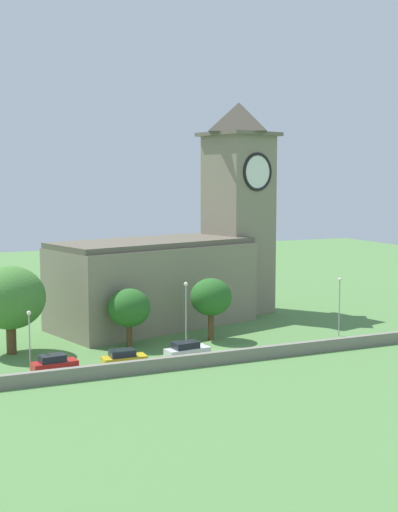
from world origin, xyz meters
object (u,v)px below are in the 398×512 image
at_px(car_white, 187,350).
at_px(tree_riverside_east, 10,298).
at_px(car_red, 54,364).
at_px(streetlamp_west_mid, 186,306).
at_px(church, 184,255).
at_px(tree_churchyard, 211,297).
at_px(car_yellow, 124,359).
at_px(streetlamp_central, 340,297).
at_px(streetlamp_west_end, 29,330).
at_px(tree_by_tower, 129,308).

bearing_deg(car_white, tree_riverside_east, 149.54).
relative_size(car_red, streetlamp_west_mid, 0.58).
distance_m(church, tree_churchyard, 12.50).
xyz_separation_m(car_red, tree_riverside_east, (-2.56, 9.39, 5.15)).
relative_size(car_yellow, streetlamp_central, 0.63).
bearing_deg(church, car_yellow, -126.90).
bearing_deg(car_yellow, streetlamp_west_end, 162.31).
xyz_separation_m(car_red, tree_churchyard, (19.75, 6.61, 4.11)).
bearing_deg(tree_churchyard, streetlamp_west_mid, -138.05).
distance_m(streetlamp_west_mid, tree_by_tower, 6.91).
distance_m(car_red, streetlamp_central, 34.92).
xyz_separation_m(church, tree_by_tower, (-11.37, -11.46, -4.24)).
relative_size(car_white, tree_by_tower, 0.73).
height_order(car_white, tree_by_tower, tree_by_tower).
relative_size(car_red, streetlamp_west_end, 0.75).
height_order(church, tree_by_tower, church).
bearing_deg(church, tree_churchyard, -97.37).
relative_size(car_yellow, tree_riverside_east, 0.47).
xyz_separation_m(car_yellow, tree_riverside_east, (-9.31, 10.29, 5.13)).
relative_size(car_red, car_yellow, 1.02).
bearing_deg(streetlamp_central, streetlamp_west_mid, -179.19).
bearing_deg(streetlamp_west_end, car_white, -7.67).
height_order(car_red, streetlamp_west_mid, streetlamp_west_mid).
height_order(church, streetlamp_west_mid, church).
distance_m(car_white, streetlamp_west_mid, 4.85).
distance_m(car_white, tree_churchyard, 9.94).
height_order(car_red, tree_riverside_east, tree_riverside_east).
height_order(streetlamp_central, tree_riverside_east, tree_riverside_east).
xyz_separation_m(church, tree_churchyard, (-1.53, -11.86, -3.65)).
relative_size(church, streetlamp_west_end, 5.57).
height_order(church, tree_churchyard, church).
relative_size(car_yellow, streetlamp_west_mid, 0.57).
bearing_deg(church, car_white, -111.73).
bearing_deg(car_white, car_yellow, -174.77).
height_order(car_yellow, tree_by_tower, tree_by_tower).
xyz_separation_m(car_yellow, car_white, (7.08, 0.65, -0.01)).
bearing_deg(tree_by_tower, car_white, -61.65).
bearing_deg(tree_churchyard, car_yellow, -150.01).
distance_m(streetlamp_central, tree_riverside_east, 37.88).
relative_size(church, car_red, 7.41).
bearing_deg(streetlamp_west_end, tree_by_tower, 23.42).
bearing_deg(streetlamp_central, tree_churchyard, 164.00).
bearing_deg(tree_riverside_east, tree_by_tower, -10.81).
xyz_separation_m(church, streetlamp_west_end, (-23.22, -16.59, -4.61)).
bearing_deg(car_red, streetlamp_west_end, 135.83).
bearing_deg(tree_churchyard, tree_by_tower, 177.67).
xyz_separation_m(streetlamp_central, tree_churchyard, (-14.88, 4.27, 0.34)).
xyz_separation_m(car_white, streetlamp_central, (20.80, 2.59, 3.77)).
bearing_deg(car_white, streetlamp_west_end, 172.33).
bearing_deg(streetlamp_central, tree_riverside_east, 169.27).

